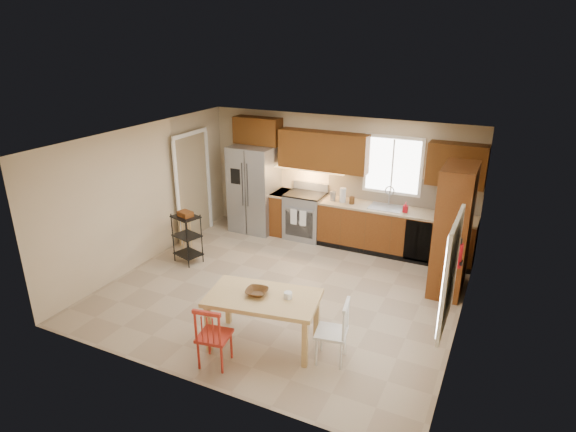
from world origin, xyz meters
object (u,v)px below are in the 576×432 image
(dining_table, at_px, (264,320))
(table_bowl, at_px, (257,295))
(range_stove, at_px, (305,216))
(fire_extinguisher, at_px, (458,255))
(bar_stool, at_px, (185,232))
(chair_white, at_px, (331,331))
(utility_cart, at_px, (187,238))
(pantry, at_px, (453,230))
(chair_red, at_px, (214,335))
(refrigerator, at_px, (254,189))
(table_jar, at_px, (288,297))
(soap_bottle, at_px, (406,207))

(dining_table, bearing_deg, table_bowl, 170.15)
(range_stove, relative_size, dining_table, 0.63)
(fire_extinguisher, xyz_separation_m, bar_stool, (-5.13, 0.59, -0.79))
(chair_white, xyz_separation_m, utility_cart, (-3.40, 1.57, 0.04))
(chair_white, bearing_deg, range_stove, 18.54)
(pantry, distance_m, bar_stool, 5.00)
(range_stove, height_order, chair_red, range_stove)
(refrigerator, distance_m, fire_extinguisher, 4.76)
(chair_white, bearing_deg, table_jar, 76.34)
(fire_extinguisher, distance_m, bar_stool, 5.22)
(utility_cart, bearing_deg, chair_white, -8.26)
(dining_table, bearing_deg, refrigerator, 111.04)
(chair_white, xyz_separation_m, bar_stool, (-3.87, 2.11, -0.12))
(fire_extinguisher, xyz_separation_m, dining_table, (-2.21, -1.57, -0.74))
(range_stove, height_order, table_jar, range_stove)
(refrigerator, distance_m, table_bowl, 4.09)
(table_bowl, xyz_separation_m, bar_stool, (-2.83, 2.16, -0.41))
(refrigerator, distance_m, chair_red, 4.58)
(range_stove, bearing_deg, dining_table, -74.91)
(pantry, relative_size, fire_extinguisher, 5.83)
(refrigerator, height_order, chair_white, refrigerator)
(table_jar, distance_m, utility_cart, 3.18)
(fire_extinguisher, height_order, chair_white, fire_extinguisher)
(range_stove, xyz_separation_m, utility_cart, (-1.48, -1.99, 0.01))
(soap_bottle, xyz_separation_m, chair_white, (-0.11, -3.47, -0.56))
(pantry, xyz_separation_m, table_bowl, (-2.10, -2.62, -0.33))
(bar_stool, bearing_deg, chair_red, -43.64)
(soap_bottle, xyz_separation_m, dining_table, (-1.06, -3.52, -0.64))
(refrigerator, relative_size, table_jar, 15.44)
(pantry, relative_size, chair_white, 2.43)
(bar_stool, bearing_deg, soap_bottle, 22.85)
(chair_white, height_order, bar_stool, chair_white)
(bar_stool, height_order, utility_cart, utility_cart)
(bar_stool, bearing_deg, utility_cart, -45.23)
(chair_red, bearing_deg, utility_cart, 122.97)
(dining_table, xyz_separation_m, chair_white, (0.95, 0.05, 0.07))
(pantry, distance_m, fire_extinguisher, 1.07)
(chair_red, height_order, utility_cart, utility_cart)
(fire_extinguisher, height_order, dining_table, fire_extinguisher)
(pantry, bearing_deg, fire_extinguisher, -79.22)
(refrigerator, relative_size, soap_bottle, 9.53)
(chair_white, distance_m, bar_stool, 4.41)
(chair_white, bearing_deg, dining_table, 83.16)
(table_jar, bearing_deg, chair_red, -132.14)
(fire_extinguisher, xyz_separation_m, utility_cart, (-4.66, 0.05, -0.63))
(table_bowl, bearing_deg, chair_white, 2.75)
(chair_white, height_order, utility_cart, utility_cart)
(fire_extinguisher, bearing_deg, pantry, 100.78)
(soap_bottle, distance_m, utility_cart, 4.03)
(range_stove, bearing_deg, fire_extinguisher, -32.62)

